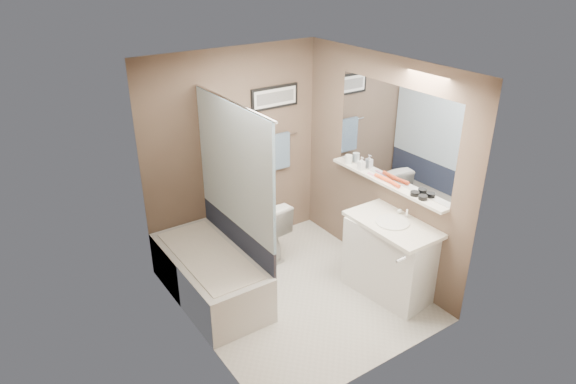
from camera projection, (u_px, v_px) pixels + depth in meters
ground at (296, 294)px, 5.45m from camera, size 2.50×2.50×0.00m
ceiling at (298, 70)px, 4.42m from camera, size 2.20×2.50×0.04m
wall_back at (235, 154)px, 5.85m from camera, size 2.20×0.04×2.40m
wall_front at (387, 249)px, 4.01m from camera, size 2.20×0.04×2.40m
wall_left at (194, 224)px, 4.38m from camera, size 0.04×2.50×2.40m
wall_right at (379, 168)px, 5.48m from camera, size 0.04×2.50×2.40m
tile_surround at (172, 221)px, 4.84m from camera, size 0.02×1.55×2.00m
curtain_rod at (231, 101)px, 4.73m from camera, size 0.02×1.55×0.02m
curtain_upper at (234, 166)px, 5.02m from camera, size 0.03×1.45×1.28m
curtain_lower at (238, 238)px, 5.37m from camera, size 0.03×1.45×0.36m
mirror at (394, 135)px, 5.19m from camera, size 0.02×1.60×1.00m
shelf at (385, 183)px, 5.39m from camera, size 0.12×1.60×0.03m
towel_bar at (276, 137)px, 6.07m from camera, size 0.60×0.02×0.02m
towel at (277, 152)px, 6.14m from camera, size 0.34×0.05×0.44m
art_frame at (275, 97)px, 5.88m from camera, size 0.62×0.02×0.26m
art_mat at (275, 97)px, 5.87m from camera, size 0.56×0.00×0.20m
art_image at (276, 98)px, 5.87m from camera, size 0.50×0.00×0.13m
door at (433, 251)px, 4.37m from camera, size 0.80×0.02×2.00m
door_handle at (401, 260)px, 4.24m from camera, size 0.10×0.02×0.02m
bathtub at (210, 276)px, 5.33m from camera, size 0.70×1.50×0.50m
tub_rim at (208, 255)px, 5.22m from camera, size 0.56×1.36×0.02m
toilet at (261, 228)px, 6.00m from camera, size 0.50×0.76×0.73m
vanity at (390, 259)px, 5.34m from camera, size 0.61×0.96×0.80m
countertop at (393, 224)px, 5.15m from camera, size 0.54×0.96×0.04m
sink_basin at (393, 222)px, 5.14m from camera, size 0.34×0.34×0.01m
faucet_spout at (407, 213)px, 5.22m from camera, size 0.02×0.02×0.10m
faucet_knob at (400, 211)px, 5.30m from camera, size 0.05×0.05×0.05m
candle_bowl_near at (423, 197)px, 4.99m from camera, size 0.09×0.09×0.04m
candle_bowl_far at (415, 194)px, 5.07m from camera, size 0.09×0.09×0.04m
hair_brush_front at (393, 183)px, 5.30m from camera, size 0.07×0.22×0.04m
hair_brush_back at (383, 178)px, 5.40m from camera, size 0.05×0.22×0.04m
pink_comb at (373, 175)px, 5.52m from camera, size 0.04×0.16×0.01m
glass_jar at (349, 159)px, 5.81m from camera, size 0.08×0.08×0.10m
soap_bottle at (362, 163)px, 5.64m from camera, size 0.07×0.07×0.15m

